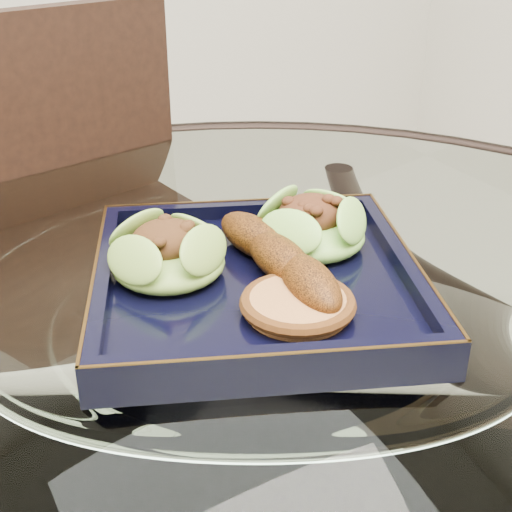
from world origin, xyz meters
TOP-DOWN VIEW (x-y plane):
  - dining_table at (-0.00, -0.00)m, footprint 1.13×1.13m
  - dining_chair at (-0.03, 0.35)m, footprint 0.49×0.49m
  - navy_plate at (0.03, 0.05)m, footprint 0.35×0.35m
  - lettuce_wrap_left at (-0.04, 0.09)m, footprint 0.10×0.10m
  - lettuce_wrap_right at (0.10, 0.07)m, footprint 0.11×0.11m
  - roasted_plantain at (0.05, 0.04)m, footprint 0.04×0.18m
  - crumb_patty at (0.03, -0.02)m, footprint 0.10×0.10m

SIDE VIEW (x-z plane):
  - dining_chair at x=-0.03m, z-range 0.06..1.01m
  - dining_table at x=0.00m, z-range 0.21..0.98m
  - navy_plate at x=0.03m, z-range 0.76..0.78m
  - crumb_patty at x=0.03m, z-range 0.78..0.80m
  - roasted_plantain at x=0.05m, z-range 0.78..0.82m
  - lettuce_wrap_left at x=-0.04m, z-range 0.78..0.82m
  - lettuce_wrap_right at x=0.10m, z-range 0.78..0.82m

